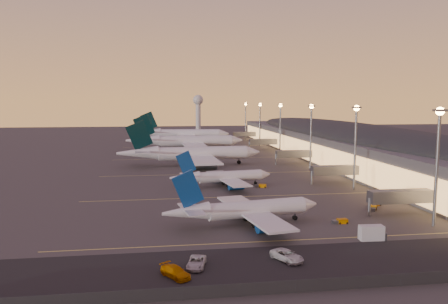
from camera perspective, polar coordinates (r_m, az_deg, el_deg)
ground at (r=130.08m, az=1.97°, el=-5.37°), size 700.00×700.00×0.00m
airliner_narrow_south at (r=96.81m, az=2.61°, el=-7.57°), size 36.15×32.66×12.93m
airliner_narrow_north at (r=139.18m, az=-0.29°, el=-3.28°), size 33.39×30.15×11.94m
airliner_wide_near at (r=184.59m, az=-4.39°, el=-0.23°), size 60.65×55.27×19.41m
airliner_wide_mid at (r=238.83m, az=-5.03°, el=1.40°), size 63.58×57.74×20.39m
airliner_wide_far at (r=294.15m, az=-5.53°, el=2.38°), size 63.36×58.17×20.27m
terminal_building at (r=215.71m, az=14.86°, el=1.58°), size 56.35×255.00×17.46m
light_masts at (r=199.24m, az=8.91°, el=3.84°), size 2.20×217.20×25.90m
radar_tower at (r=386.61m, az=-3.39°, el=5.90°), size 9.00×9.00×32.50m
service_lane at (r=77.69m, az=9.49°, el=-13.88°), size 260.00×16.00×0.01m
lane_markings at (r=168.93m, az=-0.43°, el=-2.56°), size 90.00×180.36×0.00m
fence at (r=66.82m, az=12.76°, el=-16.55°), size 124.00×0.12×2.00m
baggage_tug_a at (r=101.87m, az=14.97°, el=-8.74°), size 3.47×1.60×1.03m
baggage_tug_b at (r=120.90m, az=19.10°, el=-6.44°), size 3.83×2.86×1.07m
baggage_tug_c at (r=138.68m, az=4.88°, el=-4.44°), size 3.73×2.43×1.04m
catering_truck_a at (r=91.86m, az=18.85°, el=-10.00°), size 5.26×2.31×2.90m
baggage_tug_d at (r=116.70m, az=18.86°, el=-6.86°), size 3.43×4.35×1.22m
service_van_a at (r=74.00m, az=-3.63°, el=-14.19°), size 4.00×6.40×1.65m
service_van_b at (r=70.44m, az=-6.37°, el=-15.30°), size 5.30×6.22×1.71m
service_van_c at (r=77.42m, az=8.23°, el=-13.23°), size 5.49×7.05×1.78m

